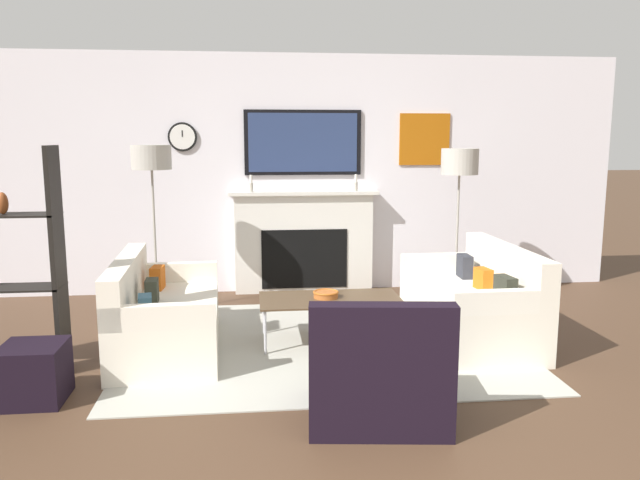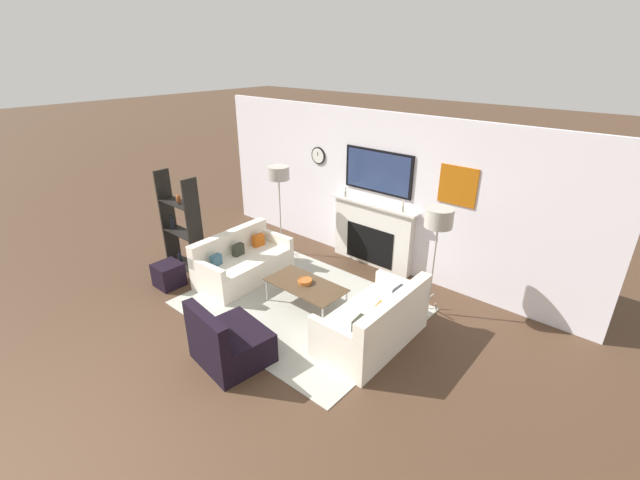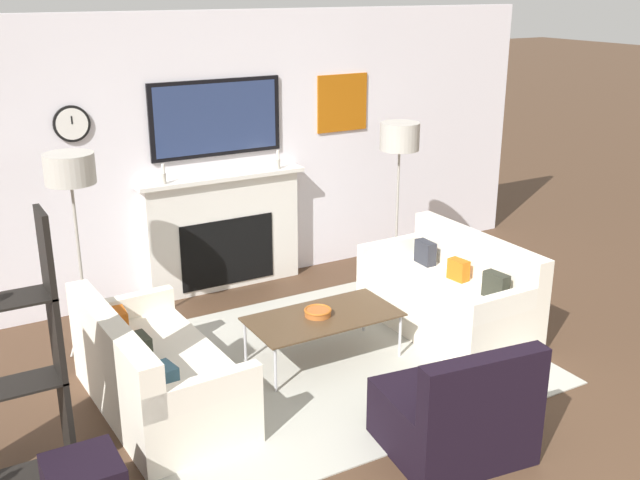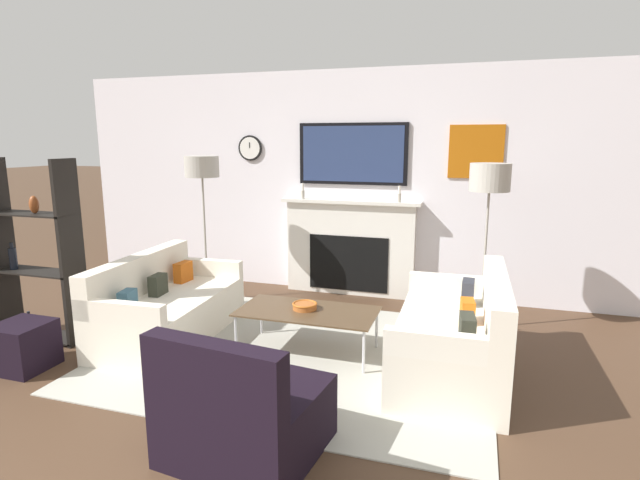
# 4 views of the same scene
# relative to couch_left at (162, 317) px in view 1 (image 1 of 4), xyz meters

# --- Properties ---
(fireplace_wall) EXTENTS (7.39, 0.28, 2.70)m
(fireplace_wall) POSITION_rel_couch_left_xyz_m (1.36, 1.98, 0.95)
(fireplace_wall) COLOR white
(fireplace_wall) RESTS_ON ground_plane
(area_rug) EXTENTS (3.31, 2.63, 0.01)m
(area_rug) POSITION_rel_couch_left_xyz_m (1.35, 0.00, -0.27)
(area_rug) COLOR #AAA99D
(area_rug) RESTS_ON ground_plane
(couch_left) EXTENTS (0.89, 1.65, 0.79)m
(couch_left) POSITION_rel_couch_left_xyz_m (0.00, 0.00, 0.00)
(couch_left) COLOR white
(couch_left) RESTS_ON ground_plane
(couch_right) EXTENTS (0.85, 1.62, 0.83)m
(couch_right) POSITION_rel_couch_left_xyz_m (2.70, 0.00, 0.02)
(couch_right) COLOR white
(couch_right) RESTS_ON ground_plane
(armchair) EXTENTS (0.94, 0.88, 0.83)m
(armchair) POSITION_rel_couch_left_xyz_m (1.54, -1.49, -0.01)
(armchair) COLOR black
(armchair) RESTS_ON ground_plane
(coffee_table) EXTENTS (1.22, 0.62, 0.39)m
(coffee_table) POSITION_rel_couch_left_xyz_m (1.43, 0.04, 0.09)
(coffee_table) COLOR #4C3823
(coffee_table) RESTS_ON ground_plane
(decorative_bowl) EXTENTS (0.22, 0.22, 0.06)m
(decorative_bowl) POSITION_rel_couch_left_xyz_m (1.39, 0.07, 0.15)
(decorative_bowl) COLOR #B05D28
(decorative_bowl) RESTS_ON coffee_table
(floor_lamp_left) EXTENTS (0.39, 0.39, 1.71)m
(floor_lamp_left) POSITION_rel_couch_left_xyz_m (-0.21, 1.13, 1.27)
(floor_lamp_left) COLOR #9E998E
(floor_lamp_left) RESTS_ON ground_plane
(floor_lamp_right) EXTENTS (0.38, 0.38, 1.67)m
(floor_lamp_right) POSITION_rel_couch_left_xyz_m (2.91, 1.13, 1.22)
(floor_lamp_right) COLOR #9E998E
(floor_lamp_right) RESTS_ON ground_plane
(shelf_unit) EXTENTS (0.87, 0.28, 1.72)m
(shelf_unit) POSITION_rel_couch_left_xyz_m (-1.11, -0.40, 0.52)
(shelf_unit) COLOR black
(shelf_unit) RESTS_ON ground_plane
(ottoman) EXTENTS (0.41, 0.41, 0.40)m
(ottoman) POSITION_rel_couch_left_xyz_m (-0.72, -0.97, -0.08)
(ottoman) COLOR black
(ottoman) RESTS_ON ground_plane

